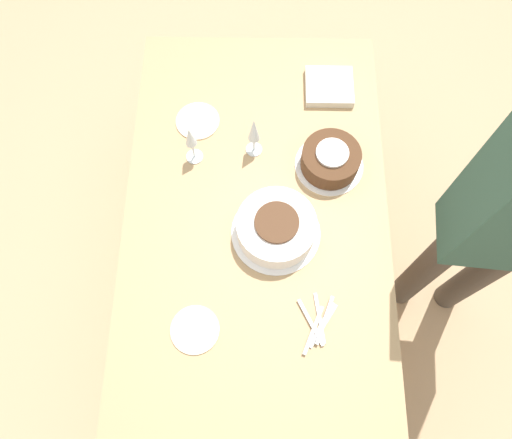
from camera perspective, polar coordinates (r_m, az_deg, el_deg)
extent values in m
plane|color=tan|center=(2.48, 0.00, -6.72)|extent=(12.00, 12.00, 0.00)
cube|color=tan|center=(1.81, 0.00, -0.77)|extent=(1.70, 0.96, 0.03)
cylinder|color=#8E724D|center=(2.53, 9.72, 12.65)|extent=(0.07, 0.07, 0.69)
cylinder|color=#8E724D|center=(2.53, -9.15, 12.90)|extent=(0.07, 0.07, 0.69)
cylinder|color=white|center=(1.78, 2.27, -1.51)|extent=(0.32, 0.32, 0.01)
cylinder|color=white|center=(1.73, 2.33, -0.95)|extent=(0.28, 0.28, 0.09)
cylinder|color=#4C2D19|center=(1.68, 2.39, -0.32)|extent=(0.15, 0.15, 0.01)
cylinder|color=white|center=(1.91, 8.33, 6.17)|extent=(0.26, 0.26, 0.01)
cylinder|color=#4C2D19|center=(1.87, 8.52, 6.82)|extent=(0.22, 0.22, 0.08)
cylinder|color=white|center=(1.83, 8.72, 7.54)|extent=(0.12, 0.12, 0.01)
cylinder|color=silver|center=(1.92, -7.02, 7.15)|extent=(0.06, 0.06, 0.00)
cylinder|color=silver|center=(1.88, -7.20, 7.91)|extent=(0.01, 0.01, 0.10)
cone|color=silver|center=(1.80, -7.55, 9.41)|extent=(0.04, 0.04, 0.09)
cylinder|color=silver|center=(1.92, -0.23, 8.01)|extent=(0.06, 0.06, 0.00)
cylinder|color=silver|center=(1.89, -0.23, 8.67)|extent=(0.01, 0.01, 0.08)
cone|color=silver|center=(1.80, -0.25, 10.26)|extent=(0.04, 0.04, 0.12)
cylinder|color=beige|center=(1.70, -6.99, -12.40)|extent=(0.16, 0.16, 0.01)
cylinder|color=beige|center=(2.00, -6.68, 11.13)|extent=(0.17, 0.17, 0.01)
cube|color=silver|center=(1.71, 7.69, -11.96)|extent=(0.15, 0.10, 0.00)
cube|color=silver|center=(1.71, 7.27, -11.10)|extent=(0.17, 0.04, 0.00)
cube|color=silver|center=(1.70, 7.51, -11.81)|extent=(0.15, 0.09, 0.00)
cube|color=silver|center=(1.69, 6.27, -11.59)|extent=(0.16, 0.09, 0.00)
cube|color=silver|center=(1.69, 6.57, -12.45)|extent=(0.16, 0.08, 0.00)
cube|color=silver|center=(1.69, 7.87, -11.30)|extent=(0.16, 0.07, 0.00)
cube|color=silver|center=(2.09, 8.36, 14.79)|extent=(0.18, 0.19, 0.03)
cylinder|color=#4C4238|center=(2.26, 24.16, -5.74)|extent=(0.11, 0.11, 0.80)
cylinder|color=#4C4238|center=(2.19, 18.81, -5.38)|extent=(0.11, 0.11, 0.80)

